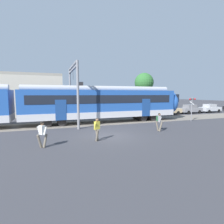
# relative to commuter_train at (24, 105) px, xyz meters

# --- Properties ---
(ground_plane) EXTENTS (160.00, 160.00, 0.00)m
(ground_plane) POSITION_rel_commuter_train_xyz_m (6.83, -6.78, -2.25)
(ground_plane) COLOR #38383D
(commuter_train) EXTENTS (38.05, 3.07, 4.73)m
(commuter_train) POSITION_rel_commuter_train_xyz_m (0.00, 0.00, 0.00)
(commuter_train) COLOR silver
(commuter_train) RESTS_ON ground
(pedestrian_white) EXTENTS (0.71, 0.48, 1.67)m
(pedestrian_white) POSITION_rel_commuter_train_xyz_m (1.99, -8.32, -1.29)
(pedestrian_white) COLOR #6B6051
(pedestrian_white) RESTS_ON ground
(pedestrian_yellow) EXTENTS (0.53, 0.71, 1.67)m
(pedestrian_yellow) POSITION_rel_commuter_train_xyz_m (5.64, -7.91, -1.29)
(pedestrian_yellow) COLOR #6B6051
(pedestrian_yellow) RESTS_ON ground
(pedestrian_grey) EXTENTS (0.57, 0.66, 1.67)m
(pedestrian_grey) POSITION_rel_commuter_train_xyz_m (11.79, -6.58, -1.26)
(pedestrian_grey) COLOR #6B6051
(pedestrian_grey) RESTS_ON ground
(parked_car_tan) EXTENTS (4.07, 1.90, 1.54)m
(parked_car_tan) POSITION_rel_commuter_train_xyz_m (21.12, 4.06, -1.47)
(parked_car_tan) COLOR tan
(parked_car_tan) RESTS_ON ground
(parked_car_grey) EXTENTS (4.06, 1.87, 1.54)m
(parked_car_grey) POSITION_rel_commuter_train_xyz_m (25.77, 4.14, -1.47)
(parked_car_grey) COLOR gray
(parked_car_grey) RESTS_ON ground
(parked_car_silver) EXTENTS (4.06, 1.88, 1.54)m
(parked_car_silver) POSITION_rel_commuter_train_xyz_m (30.43, 4.18, -1.47)
(parked_car_silver) COLOR #B7BABF
(parked_car_silver) RESTS_ON ground
(catenary_gantry) EXTENTS (0.24, 6.64, 6.53)m
(catenary_gantry) POSITION_rel_commuter_train_xyz_m (5.06, 0.00, 2.06)
(catenary_gantry) COLOR gray
(catenary_gantry) RESTS_ON ground
(crossing_signal) EXTENTS (0.96, 0.22, 3.00)m
(crossing_signal) POSITION_rel_commuter_train_xyz_m (19.16, -2.89, -0.24)
(crossing_signal) COLOR gray
(crossing_signal) RESTS_ON ground
(background_building) EXTENTS (17.36, 5.00, 9.20)m
(background_building) POSITION_rel_commuter_train_xyz_m (-4.24, 9.80, 0.95)
(background_building) COLOR beige
(background_building) RESTS_ON ground
(street_tree_right) EXTENTS (4.00, 4.00, 7.83)m
(street_tree_right) POSITION_rel_commuter_train_xyz_m (21.58, 13.04, 3.56)
(street_tree_right) COLOR brown
(street_tree_right) RESTS_ON ground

